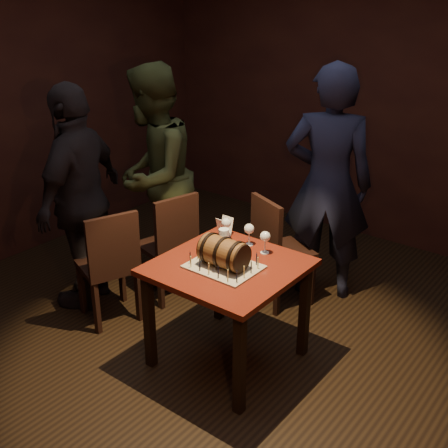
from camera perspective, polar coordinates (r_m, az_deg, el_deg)
The scene contains 16 objects.
room_shell at distance 3.62m, azimuth -0.66°, elevation 6.36°, with size 5.04×5.04×2.80m.
pub_table at distance 3.75m, azimuth 0.42°, elevation -5.62°, with size 0.90×0.90×0.75m.
cake_board at distance 3.66m, azimuth -0.02°, elevation -4.36°, with size 0.45×0.35×0.01m, color #A79C87.
barrel_cake at distance 3.61m, azimuth -0.03°, elevation -2.91°, with size 0.36×0.21×0.21m.
birthday_candles at distance 3.64m, azimuth -0.02°, elevation -3.71°, with size 0.40×0.30×0.09m.
wine_glass_left at distance 4.02m, azimuth 0.24°, elevation 0.02°, with size 0.07×0.07×0.16m.
wine_glass_mid at distance 3.92m, azimuth 2.57°, elevation -0.59°, with size 0.07×0.07×0.16m.
wine_glass_right at distance 3.81m, azimuth 4.21°, elevation -1.38°, with size 0.07×0.07×0.16m.
pint_of_ale at distance 3.88m, azimuth -0.01°, elevation -1.58°, with size 0.07×0.07×0.15m.
menu_card at distance 4.10m, azimuth 0.07°, elevation -0.28°, with size 0.10×0.05×0.13m, color white, non-canonical shape.
chair_back at distance 4.51m, azimuth 5.31°, elevation -2.21°, with size 0.53×0.53×0.93m.
chair_left_rear at distance 4.58m, azimuth -5.41°, elevation -1.75°, with size 0.48×0.48×0.93m.
chair_left_front at distance 4.32m, azimuth -11.46°, elevation -3.76°, with size 0.51×0.51×0.93m.
person_back at distance 4.58m, azimuth 10.49°, elevation 3.97°, with size 0.71×0.46×1.93m, color #191B32.
person_left_rear at distance 4.81m, azimuth -7.22°, elevation 4.77°, with size 0.92×0.71×1.88m, color #373F1F.
person_left_front at distance 4.53m, azimuth -14.33°, elevation 2.54°, with size 1.06×0.44×1.81m, color black.
Camera 1 is at (2.17, -2.70, 2.45)m, focal length 45.00 mm.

